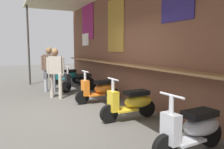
{
  "coord_description": "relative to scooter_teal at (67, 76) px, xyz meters",
  "views": [
    {
      "loc": [
        5.1,
        -1.49,
        1.6
      ],
      "look_at": [
        -0.71,
        1.38,
        0.84
      ],
      "focal_mm": 35.37,
      "sensor_mm": 36.0,
      "label": 1
    }
  ],
  "objects": [
    {
      "name": "scooter_yellow",
      "position": [
        5.57,
        0.0,
        0.0
      ],
      "size": [
        0.46,
        1.4,
        0.97
      ],
      "rotation": [
        0.0,
        0.0,
        -1.56
      ],
      "color": "gold",
      "rests_on": "ground_plane"
    },
    {
      "name": "scooter_black",
      "position": [
        1.88,
        -0.0,
        0.0
      ],
      "size": [
        0.46,
        1.4,
        0.97
      ],
      "rotation": [
        0.0,
        0.0,
        -1.56
      ],
      "color": "black",
      "rests_on": "ground_plane"
    },
    {
      "name": "market_stall_facade",
      "position": [
        4.65,
        0.75,
        1.62
      ],
      "size": [
        12.55,
        2.7,
        3.57
      ],
      "color": "brown",
      "rests_on": "ground_plane"
    },
    {
      "name": "scooter_silver",
      "position": [
        7.38,
        -0.0,
        0.0
      ],
      "size": [
        0.47,
        1.4,
        0.97
      ],
      "rotation": [
        0.0,
        0.0,
        -1.52
      ],
      "color": "#B2B5BA",
      "rests_on": "ground_plane"
    },
    {
      "name": "shopper_browsing",
      "position": [
        1.47,
        -1.04,
        0.61
      ],
      "size": [
        0.38,
        0.66,
        1.65
      ],
      "rotation": [
        0.0,
        0.0,
        2.91
      ],
      "color": "#999EA8",
      "rests_on": "ground_plane"
    },
    {
      "name": "scooter_orange",
      "position": [
        3.76,
        -0.0,
        0.0
      ],
      "size": [
        0.46,
        1.4,
        0.97
      ],
      "rotation": [
        0.0,
        0.0,
        -1.53
      ],
      "color": "orange",
      "rests_on": "ground_plane"
    },
    {
      "name": "ground_plane",
      "position": [
        4.65,
        -1.08,
        -0.39
      ],
      "size": [
        35.14,
        35.14,
        0.0
      ],
      "primitive_type": "plane",
      "color": "#56544F"
    },
    {
      "name": "scooter_teal",
      "position": [
        0.0,
        0.0,
        0.0
      ],
      "size": [
        0.46,
        1.4,
        0.97
      ],
      "rotation": [
        0.0,
        0.0,
        -1.58
      ],
      "color": "#197075",
      "rests_on": "ground_plane"
    },
    {
      "name": "shopper_with_handbag",
      "position": [
        2.64,
        -1.09,
        0.59
      ],
      "size": [
        0.42,
        0.65,
        1.62
      ],
      "rotation": [
        0.0,
        0.0,
        -0.33
      ],
      "color": "#ADA393",
      "rests_on": "ground_plane"
    }
  ]
}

